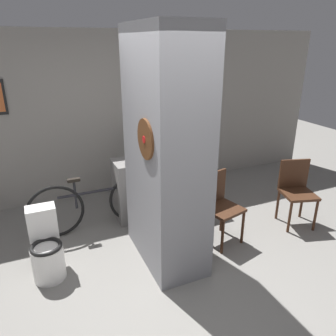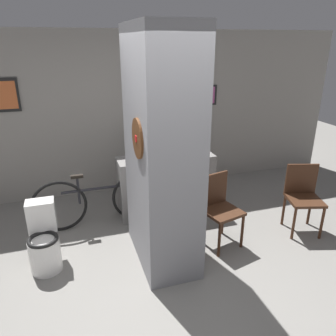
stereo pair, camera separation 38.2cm
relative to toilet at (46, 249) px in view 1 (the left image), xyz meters
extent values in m
plane|color=gray|center=(1.21, -0.76, -0.33)|extent=(14.00, 14.00, 0.00)
cube|color=gray|center=(1.21, 1.87, 0.97)|extent=(8.00, 0.06, 2.60)
cube|color=black|center=(2.71, 1.82, 1.22)|extent=(0.44, 0.02, 0.34)
cube|color=#B24C8C|center=(2.71, 1.81, 1.22)|extent=(0.36, 0.01, 0.28)
cube|color=gray|center=(1.33, -0.19, 0.97)|extent=(0.60, 1.15, 2.60)
cylinder|color=#593319|center=(1.02, -0.42, 1.22)|extent=(0.03, 0.40, 0.40)
cylinder|color=red|center=(1.01, -0.42, 1.22)|extent=(0.01, 0.07, 0.07)
cube|color=gray|center=(1.70, 0.83, 0.11)|extent=(1.40, 0.44, 0.88)
cylinder|color=white|center=(0.00, -0.07, -0.13)|extent=(0.34, 0.34, 0.39)
torus|color=black|center=(0.00, -0.07, 0.07)|extent=(0.33, 0.33, 0.04)
cube|color=white|center=(0.00, 0.16, 0.25)|extent=(0.31, 0.20, 0.37)
cylinder|color=#422616|center=(1.96, -0.44, -0.10)|extent=(0.04, 0.04, 0.45)
cylinder|color=#422616|center=(2.31, -0.35, -0.10)|extent=(0.04, 0.04, 0.45)
cylinder|color=#422616|center=(1.87, -0.09, -0.10)|extent=(0.04, 0.04, 0.45)
cylinder|color=#422616|center=(2.23, 0.00, -0.10)|extent=(0.04, 0.04, 0.45)
cube|color=#422616|center=(2.09, -0.22, 0.14)|extent=(0.51, 0.51, 0.04)
cube|color=#422616|center=(2.05, -0.03, 0.37)|extent=(0.42, 0.13, 0.42)
cylinder|color=#422616|center=(3.04, -0.40, -0.10)|extent=(0.04, 0.04, 0.45)
cylinder|color=#422616|center=(3.39, -0.50, -0.10)|extent=(0.04, 0.04, 0.45)
cylinder|color=#422616|center=(3.14, -0.04, -0.10)|extent=(0.04, 0.04, 0.45)
cylinder|color=#422616|center=(3.49, -0.15, -0.10)|extent=(0.04, 0.04, 0.45)
cube|color=#422616|center=(3.27, -0.27, 0.14)|extent=(0.52, 0.52, 0.04)
cube|color=#422616|center=(3.32, -0.08, 0.37)|extent=(0.41, 0.15, 0.42)
torus|color=black|center=(0.18, 0.73, 0.04)|extent=(0.73, 0.04, 0.73)
torus|color=black|center=(1.25, 0.73, 0.04)|extent=(0.73, 0.04, 0.73)
cylinder|color=black|center=(0.71, 0.73, 0.23)|extent=(0.99, 0.04, 0.04)
cylinder|color=black|center=(0.44, 0.73, 0.23)|extent=(0.03, 0.03, 0.38)
cylinder|color=black|center=(1.19, 0.73, 0.23)|extent=(0.03, 0.03, 0.35)
cube|color=black|center=(0.44, 0.73, 0.44)|extent=(0.16, 0.06, 0.04)
cylinder|color=#262626|center=(1.19, 0.73, 0.40)|extent=(0.03, 0.42, 0.03)
cylinder|color=olive|center=(1.45, 0.82, 0.65)|extent=(0.06, 0.06, 0.18)
cylinder|color=olive|center=(1.45, 0.82, 0.78)|extent=(0.03, 0.03, 0.08)
sphere|color=#333333|center=(1.45, 0.82, 0.82)|extent=(0.03, 0.03, 0.03)
camera|label=1|loc=(0.02, -3.26, 2.11)|focal=35.00mm
camera|label=2|loc=(0.38, -3.39, 2.11)|focal=35.00mm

